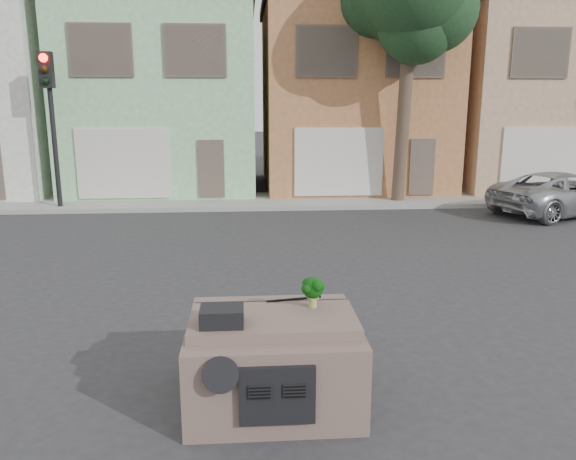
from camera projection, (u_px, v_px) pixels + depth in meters
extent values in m
plane|color=#303033|center=(265.00, 309.00, 9.77)|extent=(120.00, 120.00, 0.00)
cube|color=gray|center=(256.00, 201.00, 19.96)|extent=(40.00, 3.00, 0.15)
cube|color=#98D498|center=(167.00, 96.00, 22.78)|extent=(7.20, 8.20, 7.55)
cube|color=#B17246|center=(349.00, 96.00, 23.30)|extent=(7.20, 8.20, 7.55)
cube|color=tan|center=(524.00, 96.00, 23.83)|extent=(7.20, 8.20, 7.55)
imported|color=#ABAEB2|center=(561.00, 214.00, 18.02)|extent=(5.38, 3.85, 1.36)
cube|color=black|center=(53.00, 133.00, 17.98)|extent=(0.40, 0.40, 5.10)
cube|color=#1B391E|center=(405.00, 80.00, 18.70)|extent=(4.40, 4.00, 8.50)
cube|color=brown|center=(273.00, 356.00, 6.73)|extent=(2.00, 1.80, 1.12)
cube|color=black|center=(222.00, 316.00, 6.20)|extent=(0.48, 0.38, 0.20)
cube|color=black|center=(294.00, 299.00, 6.99)|extent=(0.69, 0.15, 0.02)
cube|color=black|center=(313.00, 292.00, 6.71)|extent=(0.43, 0.43, 0.38)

